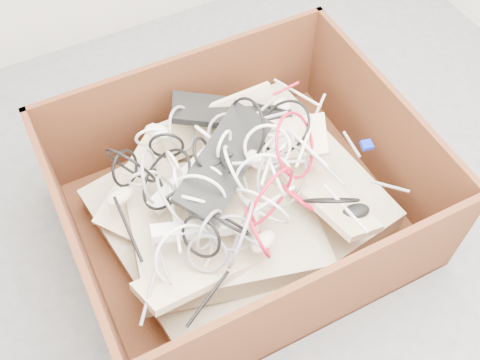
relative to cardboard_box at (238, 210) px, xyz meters
name	(u,v)px	position (x,y,z in m)	size (l,w,h in m)	color
ground	(303,218)	(0.27, -0.09, -0.13)	(3.00, 3.00, 0.00)	#515153
cardboard_box	(238,210)	(0.00, 0.00, 0.00)	(1.31, 1.09, 0.54)	#381D0E
keyboard_pile	(239,174)	(0.03, 0.06, 0.15)	(0.98, 0.88, 0.37)	beige
mice_scatter	(239,172)	(0.02, 0.03, 0.22)	(0.88, 0.69, 0.17)	beige
power_strip_left	(184,179)	(-0.18, 0.09, 0.22)	(0.32, 0.06, 0.04)	silver
power_strip_right	(191,230)	(-0.25, -0.13, 0.22)	(0.28, 0.06, 0.04)	silver
vga_plug	(367,145)	(0.52, -0.09, 0.22)	(0.04, 0.04, 0.02)	#0B1FB2
cable_tangle	(228,181)	(-0.05, -0.03, 0.28)	(1.10, 0.87, 0.41)	gray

